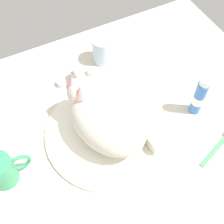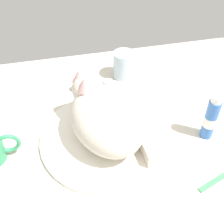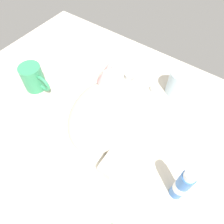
{
  "view_description": "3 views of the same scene",
  "coord_description": "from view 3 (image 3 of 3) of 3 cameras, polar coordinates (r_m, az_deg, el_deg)",
  "views": [
    {
      "loc": [
        -18.13,
        -38.32,
        73.13
      ],
      "look_at": [
        2.5,
        2.44,
        5.61
      ],
      "focal_mm": 48.54,
      "sensor_mm": 36.0,
      "label": 1
    },
    {
      "loc": [
        -10.14,
        -51.47,
        59.98
      ],
      "look_at": [
        2.2,
        3.57,
        6.06
      ],
      "focal_mm": 48.28,
      "sensor_mm": 36.0,
      "label": 2
    },
    {
      "loc": [
        21.57,
        -25.46,
        55.28
      ],
      "look_at": [
        0.76,
        3.47,
        5.16
      ],
      "focal_mm": 34.32,
      "sensor_mm": 36.0,
      "label": 3
    }
  ],
  "objects": [
    {
      "name": "sink_basin",
      "position": [
        0.64,
        -2.37,
        -4.13
      ],
      "size": [
        34.77,
        34.77,
        1.06
      ],
      "primitive_type": "cylinder",
      "color": "white",
      "rests_on": "ground_plane"
    },
    {
      "name": "toothpaste_bottle",
      "position": [
        0.53,
        18.2,
        -18.01
      ],
      "size": [
        3.29,
        3.29,
        13.74
      ],
      "color": "#3870C6",
      "rests_on": "ground_plane"
    },
    {
      "name": "cat",
      "position": [
        0.59,
        -2.09,
        0.06
      ],
      "size": [
        22.0,
        26.96,
        14.99
      ],
      "color": "beige",
      "rests_on": "sink_basin"
    },
    {
      "name": "rinse_cup",
      "position": [
        0.73,
        17.17,
        7.47
      ],
      "size": [
        6.64,
        6.64,
        8.77
      ],
      "color": "silver",
      "rests_on": "ground_plane"
    },
    {
      "name": "coffee_mug",
      "position": [
        0.76,
        -20.38,
        8.38
      ],
      "size": [
        11.26,
        7.09,
        8.83
      ],
      "color": "#389966",
      "rests_on": "ground_plane"
    },
    {
      "name": "faucet",
      "position": [
        0.73,
        7.36,
        7.89
      ],
      "size": [
        13.08,
        11.26,
        5.58
      ],
      "color": "silver",
      "rests_on": "ground_plane"
    },
    {
      "name": "ground_plane",
      "position": [
        0.66,
        -2.31,
        -5.05
      ],
      "size": [
        110.0,
        82.5,
        3.0
      ],
      "primitive_type": "cube",
      "color": "beige"
    }
  ]
}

